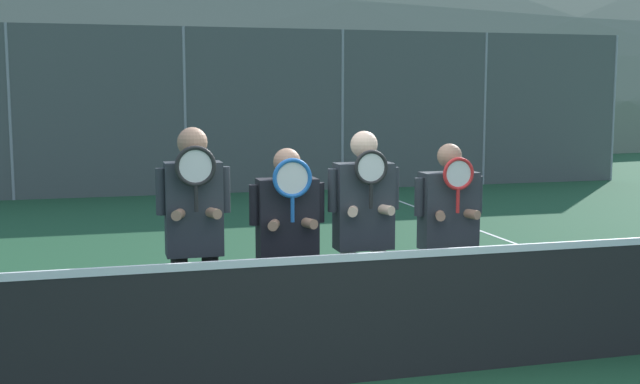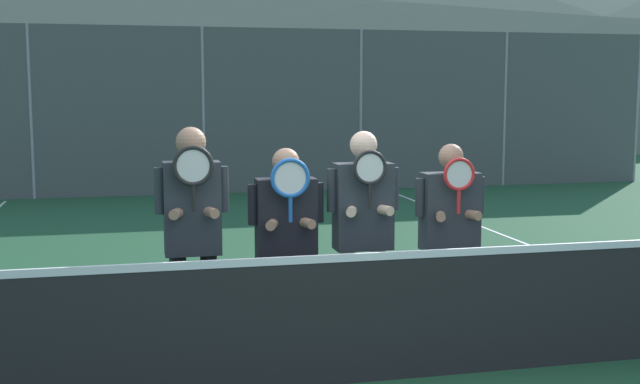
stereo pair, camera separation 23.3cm
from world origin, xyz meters
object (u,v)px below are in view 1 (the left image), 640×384
(player_center_right, at_px, (364,223))
(car_left_of_center, at_px, (119,144))
(player_leftmost, at_px, (194,227))
(player_rightmost, at_px, (448,226))
(player_center_left, at_px, (288,235))
(car_right_of_center, at_px, (494,139))
(car_center, at_px, (316,140))

(player_center_right, distance_m, car_left_of_center, 13.57)
(player_leftmost, height_order, car_left_of_center, player_leftmost)
(player_leftmost, height_order, player_center_right, player_leftmost)
(player_leftmost, xyz_separation_m, player_rightmost, (2.13, 0.09, -0.10))
(player_center_left, height_order, player_rightmost, player_rightmost)
(player_rightmost, height_order, car_right_of_center, player_rightmost)
(car_left_of_center, distance_m, car_center, 4.88)
(player_center_left, bearing_deg, player_center_right, -0.77)
(car_center, bearing_deg, player_rightmost, -100.39)
(player_center_left, distance_m, car_left_of_center, 13.50)
(player_leftmost, relative_size, player_rightmost, 1.10)
(player_center_left, height_order, player_center_right, player_center_right)
(player_rightmost, height_order, car_center, car_center)
(player_rightmost, relative_size, car_right_of_center, 0.40)
(player_center_right, height_order, car_center, player_center_right)
(player_center_left, bearing_deg, car_left_of_center, 94.19)
(player_center_right, xyz_separation_m, car_right_of_center, (8.19, 13.54, -0.23))
(player_center_right, distance_m, player_rightmost, 0.78)
(player_leftmost, bearing_deg, car_center, 71.31)
(car_center, xyz_separation_m, car_right_of_center, (4.93, -0.11, -0.04))
(player_rightmost, bearing_deg, car_center, 79.61)
(player_rightmost, bearing_deg, car_left_of_center, 100.11)
(player_center_left, relative_size, car_left_of_center, 0.41)
(car_left_of_center, relative_size, car_right_of_center, 0.97)
(player_rightmost, bearing_deg, car_right_of_center, 61.14)
(player_center_right, height_order, player_rightmost, player_center_right)
(player_leftmost, bearing_deg, player_rightmost, 2.39)
(player_leftmost, relative_size, car_right_of_center, 0.44)
(player_center_left, xyz_separation_m, player_center_right, (0.63, -0.01, 0.07))
(player_center_right, xyz_separation_m, car_left_of_center, (-1.61, 13.47, -0.18))
(player_center_left, distance_m, player_rightmost, 1.40)
(car_left_of_center, bearing_deg, player_center_left, -85.81)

